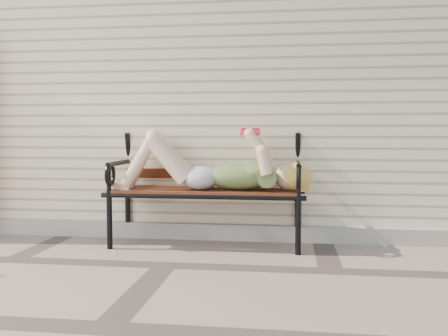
# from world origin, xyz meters

# --- Properties ---
(ground) EXTENTS (80.00, 80.00, 0.00)m
(ground) POSITION_xyz_m (0.00, 0.00, 0.00)
(ground) COLOR gray
(ground) RESTS_ON ground
(house_wall) EXTENTS (8.00, 4.00, 3.00)m
(house_wall) POSITION_xyz_m (0.00, 3.00, 1.50)
(house_wall) COLOR beige
(house_wall) RESTS_ON ground
(foundation_strip) EXTENTS (8.00, 0.10, 0.15)m
(foundation_strip) POSITION_xyz_m (0.00, 0.97, 0.07)
(foundation_strip) COLOR #A7A397
(foundation_strip) RESTS_ON ground
(garden_bench) EXTENTS (1.85, 0.74, 1.20)m
(garden_bench) POSITION_xyz_m (0.20, 0.83, 0.67)
(garden_bench) COLOR black
(garden_bench) RESTS_ON ground
(reading_woman) EXTENTS (1.75, 0.40, 0.55)m
(reading_woman) POSITION_xyz_m (0.21, 0.69, 0.71)
(reading_woman) COLOR #0A3348
(reading_woman) RESTS_ON ground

